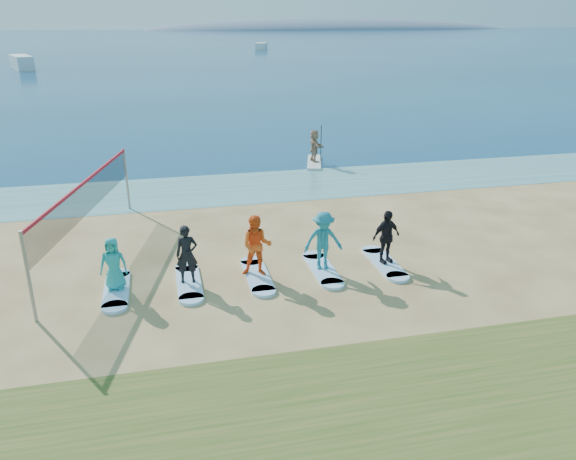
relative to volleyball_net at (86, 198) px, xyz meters
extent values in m
plane|color=tan|center=(6.59, -4.25, -1.90)|extent=(600.00, 600.00, 0.00)
plane|color=teal|center=(6.59, 6.25, -1.90)|extent=(600.00, 600.00, 0.00)
plane|color=navy|center=(6.59, 155.75, -1.90)|extent=(600.00, 600.00, 0.00)
ellipsoid|color=slate|center=(101.59, 295.75, -1.90)|extent=(220.00, 56.00, 18.00)
cylinder|color=gray|center=(-1.04, -4.38, -0.65)|extent=(0.09, 0.09, 2.50)
cylinder|color=gray|center=(1.04, 4.38, -0.65)|extent=(0.09, 0.09, 2.50)
cube|color=black|center=(0.00, 0.00, 0.00)|extent=(2.11, 8.76, 1.00)
cube|color=#AD1221|center=(0.00, 0.00, 0.52)|extent=(2.14, 8.77, 0.10)
cube|color=silver|center=(10.39, 9.87, -1.84)|extent=(1.50, 3.08, 0.12)
imported|color=tan|center=(10.39, 9.87, -0.95)|extent=(0.63, 1.58, 1.67)
cube|color=silver|center=(-16.06, 73.02, -1.90)|extent=(4.60, 7.70, 1.91)
cube|color=silver|center=(26.95, 114.05, -1.90)|extent=(3.72, 5.69, 1.44)
cube|color=#A4D5FF|center=(0.89, -3.11, -1.86)|extent=(0.70, 2.20, 0.09)
imported|color=teal|center=(0.89, -3.11, -1.04)|extent=(0.81, 0.58, 1.55)
cube|color=#A4D5FF|center=(2.94, -3.11, -1.86)|extent=(0.70, 2.20, 0.09)
imported|color=black|center=(2.94, -3.11, -0.95)|extent=(0.64, 0.43, 1.72)
cube|color=#A4D5FF|center=(4.98, -3.11, -1.86)|extent=(0.70, 2.20, 0.09)
imported|color=#F15419|center=(4.98, -3.11, -0.88)|extent=(1.05, 0.90, 1.86)
cube|color=#A4D5FF|center=(7.03, -3.11, -1.86)|extent=(0.70, 2.20, 0.09)
imported|color=teal|center=(7.03, -3.11, -0.90)|extent=(1.21, 0.74, 1.83)
cube|color=#A4D5FF|center=(9.07, -3.11, -1.86)|extent=(0.70, 2.20, 0.09)
imported|color=black|center=(9.07, -3.11, -0.96)|extent=(1.08, 0.68, 1.71)
camera|label=1|loc=(2.42, -18.19, 5.49)|focal=35.00mm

